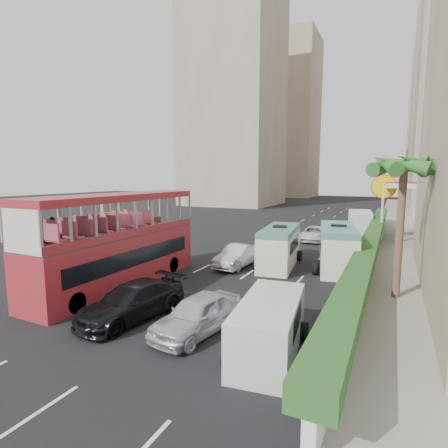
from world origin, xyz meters
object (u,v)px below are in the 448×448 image
Objects in this scene: double_decker_bus at (118,240)px; minibus_far at (337,248)px; palm_tree at (400,232)px; shell_station at (423,211)px; car_silver_lane_b at (198,332)px; panel_van_near at (269,327)px; car_silver_lane_a at (238,267)px; panel_van_far at (360,222)px; car_black at (133,318)px; minibus_near at (280,247)px; van_asset at (314,241)px.

double_decker_bus is 13.69m from minibus_far.
minibus_far is at bearing 125.25° from palm_tree.
shell_station is (16.00, 23.00, 0.22)m from double_decker_bus.
panel_van_near reaches higher than car_silver_lane_b.
minibus_far reaches higher than car_silver_lane_a.
minibus_far reaches higher than panel_van_far.
car_black is 0.87× the size of minibus_near.
palm_tree is at bearing -65.80° from van_asset.
panel_van_far is 0.72× the size of shell_station.
van_asset is (6.91, 18.41, -2.53)m from double_decker_bus.
panel_van_far is (6.03, 18.73, 1.15)m from car_silver_lane_a.
minibus_far is at bearing 40.69° from double_decker_bus.
shell_station is at bearing 80.01° from car_silver_lane_b.
double_decker_bus is 1.38× the size of shell_station.
palm_tree is (7.06, -3.95, 2.07)m from minibus_near.
car_black is at bearing -108.99° from panel_van_far.
car_black is (-3.19, -0.03, 0.00)m from car_silver_lane_b.
panel_van_far is 21.63m from palm_tree.
panel_van_far is at bearing 85.63° from car_black.
palm_tree reaches higher than car_black.
panel_van_far is (0.41, 28.84, 0.22)m from panel_van_near.
car_silver_lane_a is 20.41m from shell_station.
van_asset is at bearing 82.09° from minibus_near.
car_black is at bearing -114.96° from shell_station.
panel_van_near is at bearing -117.07° from palm_tree.
minibus_far reaches higher than panel_van_near.
palm_tree is at bearing -65.81° from minibus_far.
panel_van_far is (10.32, 25.23, -1.38)m from double_decker_bus.
car_silver_lane_b is 0.68× the size of palm_tree.
car_black is at bearing -41.72° from double_decker_bus.
shell_station reaches higher than car_black.
double_decker_bus is 8.09m from car_silver_lane_b.
minibus_near is 0.92× the size of palm_tree.
palm_tree reaches higher than minibus_far.
van_asset is 0.81× the size of minibus_near.
car_silver_lane_a is 0.94× the size of panel_van_near.
car_black is 13.97m from minibus_far.
car_silver_lane_a is at bearing -125.36° from shell_station.
car_silver_lane_b is at bearing -95.95° from minibus_near.
minibus_near is 3.73m from minibus_far.
panel_van_far is (3.39, 28.54, 1.15)m from car_silver_lane_b.
palm_tree reaches higher than minibus_near.
double_decker_bus is at bearing 163.53° from car_silver_lane_b.
minibus_far is 0.79× the size of shell_station.
panel_van_near is (3.00, -22.02, 0.93)m from van_asset.
van_asset is 22.25m from panel_van_near.
panel_van_far is 6.31m from shell_station.
panel_van_near is 8.89m from palm_tree.
minibus_near is (-0.20, 11.25, 1.31)m from car_silver_lane_b.
car_black is at bearing -129.42° from minibus_far.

